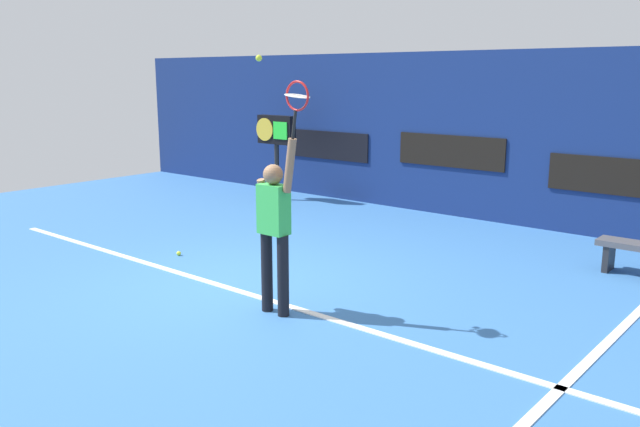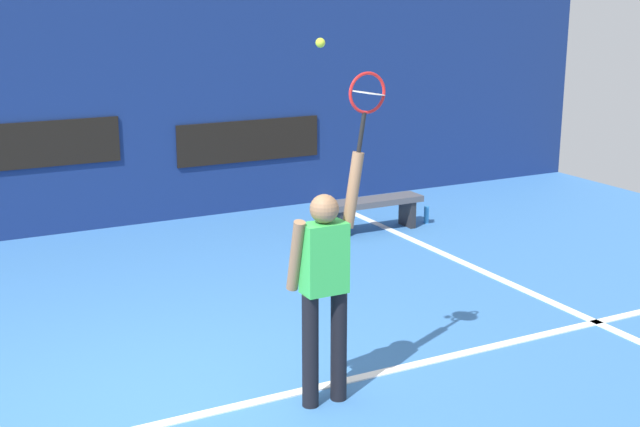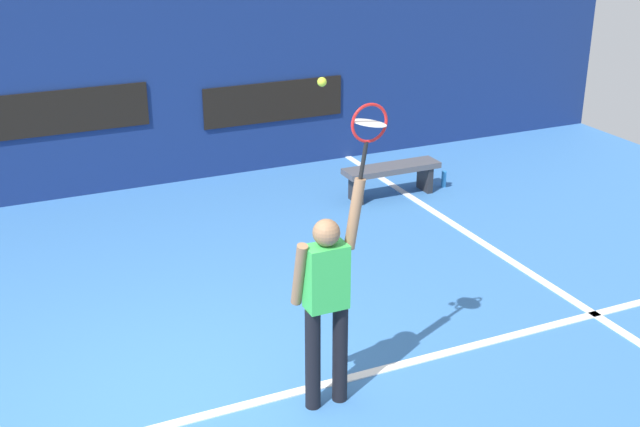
# 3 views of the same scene
# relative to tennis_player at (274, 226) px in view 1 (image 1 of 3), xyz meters

# --- Properties ---
(ground_plane) EXTENTS (18.00, 18.00, 0.00)m
(ground_plane) POSITION_rel_tennis_player_xyz_m (-1.11, 0.42, -1.01)
(ground_plane) COLOR #3870B2
(back_wall) EXTENTS (18.00, 0.20, 3.06)m
(back_wall) POSITION_rel_tennis_player_xyz_m (-1.11, 6.03, 0.52)
(back_wall) COLOR navy
(back_wall) RESTS_ON ground_plane
(sponsor_banner_center) EXTENTS (2.20, 0.03, 0.60)m
(sponsor_banner_center) POSITION_rel_tennis_player_xyz_m (-1.11, 5.91, 0.22)
(sponsor_banner_center) COLOR black
(sponsor_banner_portside) EXTENTS (2.20, 0.03, 0.60)m
(sponsor_banner_portside) POSITION_rel_tennis_player_xyz_m (-4.11, 5.91, 0.13)
(sponsor_banner_portside) COLOR black
(sponsor_banner_starboard) EXTENTS (2.20, 0.03, 0.60)m
(sponsor_banner_starboard) POSITION_rel_tennis_player_xyz_m (1.89, 5.91, 0.03)
(sponsor_banner_starboard) COLOR black
(court_baseline) EXTENTS (10.00, 0.10, 0.01)m
(court_baseline) POSITION_rel_tennis_player_xyz_m (-1.11, 0.24, -1.01)
(court_baseline) COLOR white
(court_baseline) RESTS_ON ground_plane
(court_sideline) EXTENTS (0.10, 7.00, 0.01)m
(court_sideline) POSITION_rel_tennis_player_xyz_m (3.14, 2.42, -1.01)
(court_sideline) COLOR white
(court_sideline) RESTS_ON ground_plane
(tennis_player) EXTENTS (0.58, 0.31, 1.99)m
(tennis_player) POSITION_rel_tennis_player_xyz_m (0.00, 0.00, 0.00)
(tennis_player) COLOR black
(tennis_player) RESTS_ON ground_plane
(tennis_racket) EXTENTS (0.36, 0.27, 0.62)m
(tennis_racket) POSITION_rel_tennis_player_xyz_m (0.35, -0.00, 1.38)
(tennis_racket) COLOR black
(tennis_ball) EXTENTS (0.07, 0.07, 0.07)m
(tennis_ball) POSITION_rel_tennis_player_xyz_m (-0.09, -0.10, 1.79)
(tennis_ball) COLOR #CCE033
(scoreboard_clock) EXTENTS (0.96, 0.20, 1.80)m
(scoreboard_clock) POSITION_rel_tennis_player_xyz_m (-4.74, 4.98, 0.40)
(scoreboard_clock) COLOR black
(scoreboard_clock) RESTS_ON ground_plane
(spare_ball) EXTENTS (0.07, 0.07, 0.07)m
(spare_ball) POSITION_rel_tennis_player_xyz_m (-2.76, 0.80, -0.98)
(spare_ball) COLOR #CCE033
(spare_ball) RESTS_ON ground_plane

